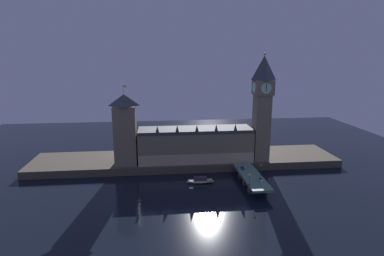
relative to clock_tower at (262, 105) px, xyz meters
name	(u,v)px	position (x,y,z in m)	size (l,w,h in m)	color
ground_plane	(191,184)	(-52.16, -26.78, -44.69)	(400.00, 400.00, 0.00)	black
embankment	(186,160)	(-52.16, 12.22, -42.05)	(220.00, 42.00, 5.27)	#4C4438
parliament_hall	(195,144)	(-46.05, 4.76, -27.98)	(79.43, 22.42, 27.54)	#7F7056
clock_tower	(262,105)	(0.00, 0.00, 0.00)	(12.96, 13.07, 74.49)	#7F7056
victoria_tower	(125,129)	(-94.17, 2.07, -15.35)	(14.99, 14.99, 53.89)	#7F7056
bridge	(251,178)	(-15.36, -31.78, -40.47)	(12.20, 46.00, 6.04)	slate
car_northbound_lead	(242,168)	(-18.04, -20.30, -37.92)	(1.85, 4.31, 1.55)	navy
car_southbound_lead	(260,180)	(-12.67, -40.66, -37.96)	(1.95, 4.22, 1.47)	silver
pedestrian_near_rail	(250,184)	(-20.72, -46.57, -37.72)	(0.38, 0.38, 1.76)	black
pedestrian_mid_walk	(261,174)	(-9.99, -32.72, -37.76)	(0.38, 0.38, 1.69)	black
pedestrian_far_rail	(238,167)	(-20.72, -18.99, -37.72)	(0.38, 0.38, 1.75)	black
street_lamp_near	(249,178)	(-21.12, -46.50, -34.38)	(1.34, 0.60, 6.82)	#2D3333
street_lamp_mid	(261,168)	(-9.59, -31.78, -34.30)	(1.34, 0.60, 6.96)	#2D3333
boat_upstream	(200,181)	(-46.46, -25.70, -43.30)	(17.54, 5.57, 3.81)	#B2A893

